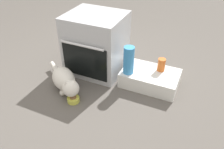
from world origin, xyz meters
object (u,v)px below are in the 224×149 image
object	(u,v)px
water_bottle	(129,60)
cat	(65,80)
sauce_jar	(161,65)
pantry_cabinet	(150,78)
food_bowl	(73,99)
oven	(96,44)

from	to	relation	value
water_bottle	cat	bearing A→B (deg)	-147.44
cat	sauce_jar	xyz separation A→B (m)	(0.86, 0.54, 0.11)
cat	water_bottle	xyz separation A→B (m)	(0.56, 0.36, 0.19)
pantry_cabinet	food_bowl	distance (m)	0.84
food_bowl	sauce_jar	distance (m)	0.98
cat	food_bowl	bearing A→B (deg)	0.00
water_bottle	sauce_jar	world-z (taller)	water_bottle
food_bowl	water_bottle	world-z (taller)	water_bottle
oven	food_bowl	size ratio (longest dim) A/B	5.59
food_bowl	water_bottle	distance (m)	0.68
pantry_cabinet	food_bowl	xyz separation A→B (m)	(-0.61, -0.58, -0.05)
sauce_jar	water_bottle	bearing A→B (deg)	-149.37
oven	pantry_cabinet	world-z (taller)	oven
food_bowl	water_bottle	bearing A→B (deg)	50.78
oven	food_bowl	world-z (taller)	oven
water_bottle	sauce_jar	bearing A→B (deg)	30.63
oven	water_bottle	size ratio (longest dim) A/B	2.27
pantry_cabinet	sauce_jar	size ratio (longest dim) A/B	4.27
food_bowl	water_bottle	size ratio (longest dim) A/B	0.41
water_bottle	food_bowl	bearing A→B (deg)	-129.22
food_bowl	water_bottle	xyz separation A→B (m)	(0.39, 0.48, 0.28)
cat	sauce_jar	world-z (taller)	sauce_jar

